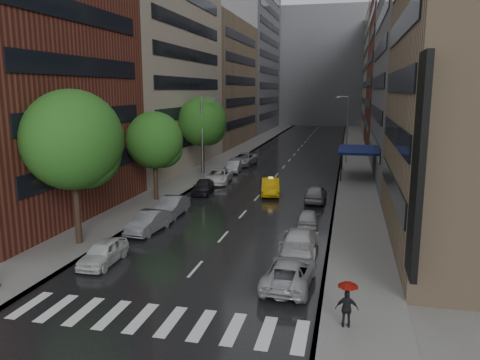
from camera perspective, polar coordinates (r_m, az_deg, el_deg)
ground at (r=23.32m, az=-8.68°, el=-14.24°), size 220.00×220.00×0.00m
road at (r=70.69m, az=6.45°, el=2.88°), size 14.00×140.00×0.01m
sidewalk_left at (r=72.26m, az=-0.66°, el=3.18°), size 4.00×140.00×0.15m
sidewalk_right at (r=70.22m, az=13.77°, el=2.63°), size 4.00×140.00×0.15m
crosswalk at (r=21.60m, az=-10.21°, el=-16.42°), size 13.15×2.80×0.01m
buildings_left at (r=81.87m, az=-3.40°, el=15.24°), size 8.00×108.00×38.00m
buildings_right at (r=76.72m, az=18.88°, el=14.26°), size 8.05×109.10×36.00m
building_far at (r=137.90m, az=10.03°, el=13.36°), size 40.00×14.00×32.00m
tree_near at (r=30.81m, az=-19.75°, el=4.61°), size 6.24×6.24×9.95m
tree_mid at (r=41.94m, az=-10.40°, el=4.78°), size 5.03×5.03×8.02m
tree_far at (r=54.82m, az=-4.63°, el=7.12°), size 5.71×5.71×9.10m
taxi at (r=44.68m, az=3.75°, el=-0.80°), size 2.39×4.94×1.56m
parked_cars_left at (r=47.63m, az=-3.54°, el=-0.11°), size 3.20×41.81×1.60m
parked_cars_right at (r=31.30m, az=7.72°, el=-6.13°), size 2.57×23.58×1.55m
ped_red_umbrella at (r=20.42m, az=12.95°, el=-14.08°), size 0.95×0.82×2.01m
street_lamp_left at (r=52.22m, az=-4.55°, el=5.46°), size 1.74×0.22×9.00m
street_lamp_right at (r=64.72m, az=12.86°, el=6.28°), size 1.74×0.22×9.00m
awning at (r=54.95m, az=14.01°, el=3.60°), size 4.00×8.00×3.12m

